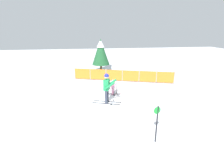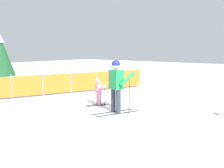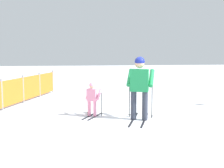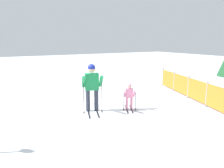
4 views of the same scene
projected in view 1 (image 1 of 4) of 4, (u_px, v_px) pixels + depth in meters
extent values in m
plane|color=white|center=(102.00, 102.00, 10.48)|extent=(60.00, 60.00, 0.00)
cube|color=black|center=(107.00, 101.00, 10.46)|extent=(1.59, 0.61, 0.02)
cube|color=black|center=(106.00, 104.00, 10.17)|extent=(1.59, 0.61, 0.02)
cylinder|color=#333847|center=(107.00, 95.00, 10.34)|extent=(0.16, 0.16, 0.79)
cylinder|color=#333847|center=(106.00, 97.00, 10.04)|extent=(0.16, 0.16, 0.79)
cube|color=#1E8C4C|center=(107.00, 85.00, 9.98)|extent=(0.43, 0.56, 0.62)
cylinder|color=#1E8C4C|center=(112.00, 82.00, 10.21)|extent=(0.58, 0.31, 0.50)
cylinder|color=#1E8C4C|center=(110.00, 86.00, 9.63)|extent=(0.58, 0.31, 0.50)
sphere|color=#D8AD8C|center=(107.00, 77.00, 9.84)|extent=(0.26, 0.26, 0.26)
sphere|color=navy|center=(107.00, 76.00, 9.83)|extent=(0.28, 0.28, 0.28)
cylinder|color=black|center=(113.00, 91.00, 10.38)|extent=(0.02, 0.02, 1.24)
cylinder|color=black|center=(113.00, 100.00, 10.55)|extent=(0.07, 0.07, 0.01)
cylinder|color=black|center=(111.00, 95.00, 9.77)|extent=(0.02, 0.02, 1.24)
cylinder|color=black|center=(111.00, 104.00, 9.93)|extent=(0.07, 0.07, 0.01)
cube|color=black|center=(113.00, 94.00, 11.70)|extent=(0.87, 0.48, 0.02)
cube|color=black|center=(112.00, 95.00, 11.53)|extent=(0.87, 0.48, 0.02)
cylinder|color=pink|center=(113.00, 91.00, 11.62)|extent=(0.09, 0.09, 0.45)
cylinder|color=pink|center=(112.00, 91.00, 11.46)|extent=(0.09, 0.09, 0.45)
cube|color=pink|center=(113.00, 85.00, 11.42)|extent=(0.27, 0.32, 0.35)
cylinder|color=pink|center=(116.00, 84.00, 11.54)|extent=(0.30, 0.20, 0.31)
cylinder|color=pink|center=(114.00, 86.00, 11.22)|extent=(0.30, 0.20, 0.31)
sphere|color=#D8AD8C|center=(113.00, 81.00, 11.34)|extent=(0.15, 0.15, 0.15)
sphere|color=pink|center=(113.00, 81.00, 11.33)|extent=(0.16, 0.16, 0.16)
cylinder|color=black|center=(116.00, 89.00, 11.65)|extent=(0.02, 0.02, 0.71)
cylinder|color=black|center=(116.00, 93.00, 11.74)|extent=(0.07, 0.07, 0.01)
cylinder|color=black|center=(114.00, 91.00, 11.26)|extent=(0.02, 0.02, 0.71)
cylinder|color=black|center=(114.00, 95.00, 11.34)|extent=(0.07, 0.07, 0.01)
cylinder|color=gray|center=(75.00, 73.00, 15.00)|extent=(0.06, 0.06, 1.04)
cylinder|color=gray|center=(90.00, 74.00, 14.78)|extent=(0.06, 0.06, 1.04)
cylinder|color=gray|center=(106.00, 75.00, 14.56)|extent=(0.06, 0.06, 1.04)
cylinder|color=gray|center=(122.00, 75.00, 14.34)|extent=(0.06, 0.06, 1.04)
cylinder|color=gray|center=(139.00, 76.00, 14.12)|extent=(0.06, 0.06, 1.04)
cylinder|color=gray|center=(156.00, 77.00, 13.90)|extent=(0.06, 0.06, 1.04)
cylinder|color=gray|center=(174.00, 78.00, 13.68)|extent=(0.06, 0.06, 1.04)
cube|color=orange|center=(82.00, 74.00, 14.89)|extent=(1.31, 0.47, 0.87)
cube|color=orange|center=(98.00, 74.00, 14.67)|extent=(1.31, 0.47, 0.87)
cube|color=orange|center=(114.00, 75.00, 14.45)|extent=(1.31, 0.47, 0.87)
cube|color=orange|center=(131.00, 76.00, 14.23)|extent=(1.31, 0.47, 0.87)
cube|color=orange|center=(148.00, 77.00, 14.01)|extent=(1.31, 0.47, 0.87)
cube|color=orange|center=(165.00, 77.00, 13.79)|extent=(1.31, 0.47, 0.87)
cylinder|color=#4C3823|center=(101.00, 68.00, 18.06)|extent=(0.22, 0.22, 0.69)
cone|color=#205930|center=(101.00, 52.00, 17.57)|extent=(1.76, 1.76, 2.58)
cone|color=white|center=(101.00, 43.00, 17.32)|extent=(0.79, 0.79, 0.77)
cylinder|color=black|center=(157.00, 124.00, 6.53)|extent=(0.05, 0.05, 1.49)
cylinder|color=green|center=(157.00, 110.00, 6.34)|extent=(0.28, 0.09, 0.28)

